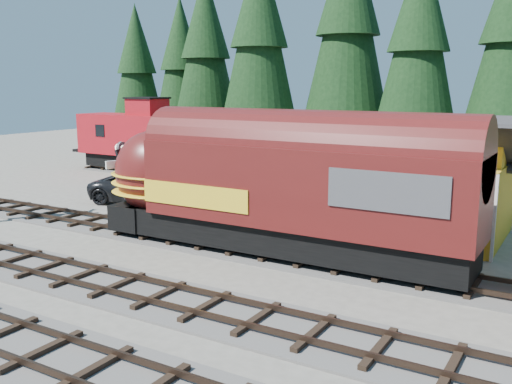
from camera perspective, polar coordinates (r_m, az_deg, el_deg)
The scene contains 7 objects.
ground at distance 18.85m, azimuth 0.08°, elevation -10.13°, with size 120.00×120.00×0.00m, color #6B665B.
track_spur at distance 38.78m, azimuth 0.98°, elevation 0.84°, with size 32.00×3.20×0.33m.
depot at distance 27.43m, azimuth 11.38°, elevation 2.66°, with size 12.80×7.00×5.30m.
locomotive at distance 22.47m, azimuth 0.89°, elevation 0.08°, with size 16.12×3.20×4.38m.
caboose at distance 45.10m, azimuth -11.62°, elevation 5.31°, with size 10.24×2.97×5.32m.
pickup_truck_a at distance 33.45m, azimuth -11.04°, elevation 0.45°, with size 2.87×6.22×1.73m, color black.
pickup_truck_b at distance 34.28m, azimuth -8.69°, elevation 0.74°, with size 2.37×5.84×1.69m, color #A8ABB0.
Camera 1 is at (9.00, -15.14, 6.70)m, focal length 40.00 mm.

